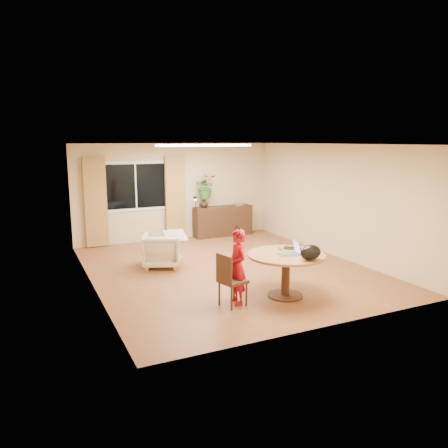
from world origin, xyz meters
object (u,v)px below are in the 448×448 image
armchair (162,250)px  sideboard (223,221)px  dining_table (286,263)px  dining_chair (233,280)px  child (237,267)px

armchair → sideboard: size_ratio=0.47×
dining_table → dining_chair: dining_chair is taller
dining_table → child: 0.90m
armchair → dining_table: bearing=139.9°
armchair → dining_chair: bearing=120.3°
dining_chair → child: 0.23m
dining_table → sideboard: (1.11, 4.93, -0.18)m
dining_table → armchair: size_ratio=1.68×
sideboard → child: bearing=-112.5°
dining_chair → child: size_ratio=0.71×
child → sideboard: child is taller
dining_table → dining_chair: (-1.02, -0.00, -0.15)m
dining_chair → sideboard: (2.13, 4.93, -0.02)m
dining_table → sideboard: size_ratio=0.79×
dining_table → sideboard: 5.06m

